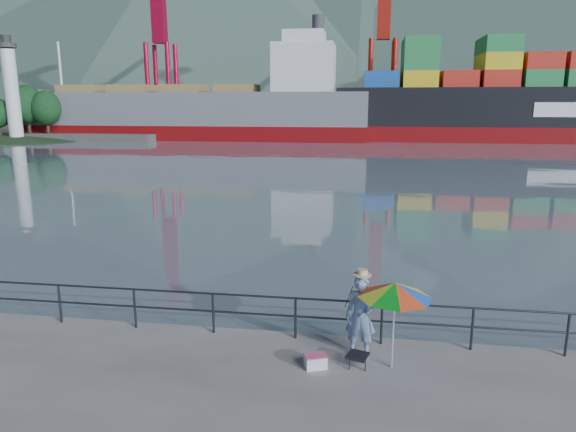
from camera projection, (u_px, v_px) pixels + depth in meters
The scene contains 13 objects.
harbor_water at pixel (356, 124), 136.21m from camera, with size 500.00×280.00×0.00m, color slate.
far_dock at pixel (405, 132), 99.04m from camera, with size 200.00×40.00×0.40m, color #514F4C.
guardrail at pixel (254, 315), 12.20m from camera, with size 22.00×0.06×1.03m.
mountains at pixel (464, 23), 198.01m from camera, with size 600.00×332.80×80.00m.
port_cranes at pixel (544, 37), 83.87m from camera, with size 116.00×28.00×38.40m.
container_stacks at pixel (542, 116), 95.51m from camera, with size 58.00×8.40×7.80m.
fisherman at pixel (361, 317), 11.12m from camera, with size 0.68×0.44×1.85m, color #214989.
beach_umbrella at pixel (395, 290), 10.45m from camera, with size 1.68×1.68×1.89m.
folding_stool at pixel (357, 360), 10.82m from camera, with size 0.53×0.53×0.28m.
cooler_bag at pixel (315, 362), 10.79m from camera, with size 0.44×0.30×0.26m, color silver.
fishing_rod at pixel (348, 332), 12.47m from camera, with size 0.02×0.02×2.07m, color black.
bulk_carrier at pixel (208, 112), 80.60m from camera, with size 53.62×9.28×14.50m.
container_ship at pixel (571, 100), 75.43m from camera, with size 65.04×10.84×18.10m.
Camera 1 is at (2.49, -9.46, 5.46)m, focal length 32.00 mm.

